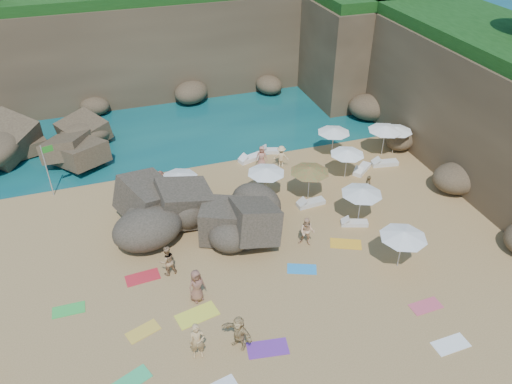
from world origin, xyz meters
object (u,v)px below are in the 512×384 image
object	(u,v)px
parasol_0	(179,175)
person_stand_4	(262,157)
parasol_1	(266,170)
person_stand_2	(281,157)
parasol_2	(334,130)
flag_pole	(47,164)
person_stand_3	(368,187)
lounger_0	(251,158)
rock_outcrop	(212,226)
person_stand_1	(167,261)
person_stand_5	(162,182)

from	to	relation	value
parasol_0	person_stand_4	world-z (taller)	parasol_0
parasol_1	person_stand_2	world-z (taller)	parasol_1
parasol_2	person_stand_4	bearing A→B (deg)	179.48
flag_pole	person_stand_3	world-z (taller)	flag_pole
parasol_1	lounger_0	bearing A→B (deg)	83.29
parasol_2	person_stand_2	world-z (taller)	parasol_2
parasol_1	lounger_0	world-z (taller)	parasol_1
person_stand_3	rock_outcrop	bearing A→B (deg)	115.97
rock_outcrop	person_stand_3	distance (m)	9.94
parasol_0	person_stand_1	bearing A→B (deg)	-107.26
person_stand_2	flag_pole	bearing A→B (deg)	20.99
person_stand_3	person_stand_1	bearing A→B (deg)	129.64
parasol_0	person_stand_3	world-z (taller)	parasol_0
parasol_2	person_stand_1	size ratio (longest dim) A/B	1.32
rock_outcrop	person_stand_3	size ratio (longest dim) A/B	4.95
person_stand_4	rock_outcrop	bearing A→B (deg)	-106.67
person_stand_3	flag_pole	bearing A→B (deg)	97.85
parasol_0	person_stand_5	world-z (taller)	parasol_0
flag_pole	person_stand_4	world-z (taller)	flag_pole
person_stand_1	person_stand_3	distance (m)	13.27
parasol_0	person_stand_1	distance (m)	6.47
person_stand_2	person_stand_5	size ratio (longest dim) A/B	1.00
rock_outcrop	person_stand_5	world-z (taller)	person_stand_5
person_stand_4	person_stand_3	bearing A→B (deg)	-21.48
person_stand_5	person_stand_2	bearing A→B (deg)	-7.90
parasol_0	person_stand_5	xyz separation A→B (m)	(-0.96, 1.30, -1.12)
parasol_0	parasol_2	size ratio (longest dim) A/B	0.97
parasol_1	parasol_2	world-z (taller)	parasol_1
person_stand_1	person_stand_5	xyz separation A→B (m)	(0.94, 7.40, -0.06)
flag_pole	lounger_0	xyz separation A→B (m)	(13.02, 0.21, -2.12)
parasol_1	person_stand_4	world-z (taller)	parasol_1
flag_pole	parasol_0	distance (m)	8.09
parasol_1	person_stand_2	bearing A→B (deg)	55.09
rock_outcrop	lounger_0	distance (m)	7.84
rock_outcrop	flag_pole	distance (m)	10.82
parasol_2	person_stand_3	size ratio (longest dim) A/B	1.47
parasol_1	person_stand_2	xyz separation A→B (m)	(2.21, 3.16, -1.20)
person_stand_1	person_stand_5	size ratio (longest dim) A/B	1.08
parasol_0	person_stand_2	distance (m)	7.60
rock_outcrop	parasol_0	size ratio (longest dim) A/B	3.47
person_stand_4	person_stand_2	bearing A→B (deg)	8.30
person_stand_1	person_stand_2	distance (m)	12.16
flag_pole	person_stand_2	distance (m)	14.81
person_stand_2	person_stand_3	distance (m)	6.33
person_stand_3	person_stand_4	bearing A→B (deg)	69.63
rock_outcrop	parasol_0	bearing A→B (deg)	110.87
flag_pole	parasol_1	distance (m)	13.26
parasol_2	rock_outcrop	bearing A→B (deg)	-152.54
flag_pole	person_stand_3	size ratio (longest dim) A/B	2.28
parasol_2	lounger_0	xyz separation A→B (m)	(-5.65, 1.18, -1.84)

